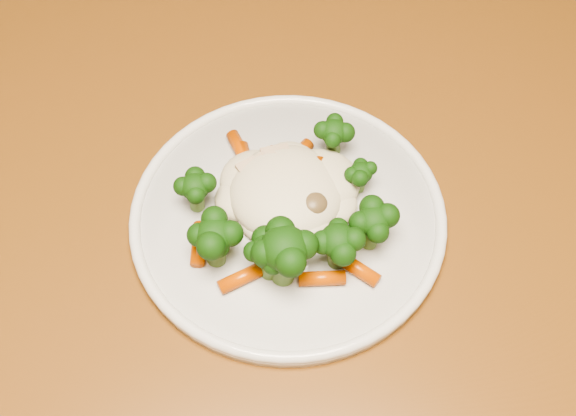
% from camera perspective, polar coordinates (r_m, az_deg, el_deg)
% --- Properties ---
extents(dining_table, '(1.51, 1.29, 0.75)m').
position_cam_1_polar(dining_table, '(0.70, 5.07, -6.82)').
color(dining_table, brown).
rests_on(dining_table, ground).
extents(plate, '(0.27, 0.27, 0.01)m').
position_cam_1_polar(plate, '(0.63, -0.00, -0.74)').
color(plate, silver).
rests_on(plate, dining_table).
extents(meal, '(0.19, 0.18, 0.06)m').
position_cam_1_polar(meal, '(0.60, -0.26, -0.35)').
color(meal, beige).
rests_on(meal, plate).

